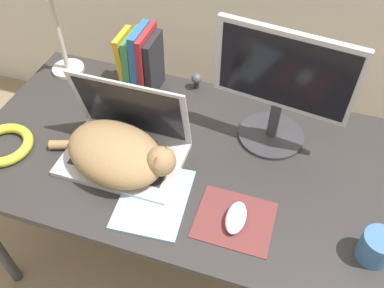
% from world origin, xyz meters
% --- Properties ---
extents(desk, '(1.45, 0.78, 0.70)m').
position_xyz_m(desk, '(0.00, 0.39, 0.64)').
color(desk, '#2D2B2B').
rests_on(desk, ground_plane).
extents(laptop, '(0.39, 0.27, 0.27)m').
position_xyz_m(laptop, '(-0.18, 0.33, 0.75)').
color(laptop, '#B7B7BC').
rests_on(laptop, desk).
extents(cat, '(0.46, 0.32, 0.15)m').
position_xyz_m(cat, '(-0.18, 0.26, 0.77)').
color(cat, '#99754C').
rests_on(cat, desk).
extents(external_monitor, '(0.44, 0.23, 0.42)m').
position_xyz_m(external_monitor, '(0.26, 0.56, 0.93)').
color(external_monitor, '#333338').
rests_on(external_monitor, desk).
extents(mousepad, '(0.23, 0.19, 0.00)m').
position_xyz_m(mousepad, '(0.23, 0.19, 0.70)').
color(mousepad, brown).
rests_on(mousepad, desk).
extents(computer_mouse, '(0.06, 0.11, 0.03)m').
position_xyz_m(computer_mouse, '(0.23, 0.18, 0.72)').
color(computer_mouse, silver).
rests_on(computer_mouse, mousepad).
extents(book_row, '(0.14, 0.16, 0.26)m').
position_xyz_m(book_row, '(-0.27, 0.68, 0.82)').
color(book_row, gold).
rests_on(book_row, desk).
extents(desk_lamp, '(0.17, 0.17, 0.44)m').
position_xyz_m(desk_lamp, '(-0.57, 0.65, 1.00)').
color(desk_lamp, beige).
rests_on(desk_lamp, desk).
extents(cable_coil, '(0.19, 0.19, 0.03)m').
position_xyz_m(cable_coil, '(-0.59, 0.22, 0.72)').
color(cable_coil, gold).
rests_on(cable_coil, desk).
extents(notepad, '(0.22, 0.28, 0.01)m').
position_xyz_m(notepad, '(-0.03, 0.18, 0.71)').
color(notepad, '#99C6E0').
rests_on(notepad, desk).
extents(webcam, '(0.04, 0.04, 0.07)m').
position_xyz_m(webcam, '(-0.07, 0.74, 0.74)').
color(webcam, '#232328').
rests_on(webcam, desk).
extents(mug, '(0.13, 0.09, 0.09)m').
position_xyz_m(mug, '(0.61, 0.19, 0.75)').
color(mug, teal).
rests_on(mug, desk).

